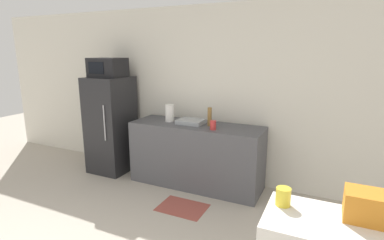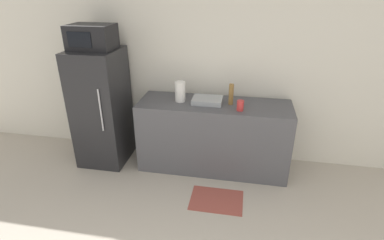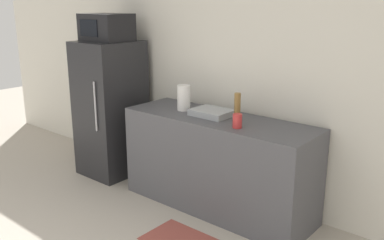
% 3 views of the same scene
% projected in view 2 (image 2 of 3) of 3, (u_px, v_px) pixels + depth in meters
% --- Properties ---
extents(wall_back, '(8.00, 0.06, 2.60)m').
position_uv_depth(wall_back, '(201.00, 65.00, 3.95)').
color(wall_back, silver).
rests_on(wall_back, ground_plane).
extents(refrigerator, '(0.61, 0.68, 1.55)m').
position_uv_depth(refrigerator, '(102.00, 108.00, 3.99)').
color(refrigerator, '#232326').
rests_on(refrigerator, ground_plane).
extents(microwave, '(0.53, 0.40, 0.30)m').
position_uv_depth(microwave, '(92.00, 37.00, 3.60)').
color(microwave, black).
rests_on(microwave, refrigerator).
extents(counter, '(1.92, 0.63, 0.92)m').
position_uv_depth(counter, '(213.00, 136.00, 3.93)').
color(counter, '#4C4C51').
rests_on(counter, ground_plane).
extents(sink_basin, '(0.37, 0.30, 0.06)m').
position_uv_depth(sink_basin, '(207.00, 100.00, 3.75)').
color(sink_basin, '#9EA3A8').
rests_on(sink_basin, counter).
extents(bottle_tall, '(0.06, 0.06, 0.26)m').
position_uv_depth(bottle_tall, '(231.00, 94.00, 3.66)').
color(bottle_tall, olive).
rests_on(bottle_tall, counter).
extents(bottle_short, '(0.08, 0.08, 0.12)m').
position_uv_depth(bottle_short, '(240.00, 106.00, 3.51)').
color(bottle_short, red).
rests_on(bottle_short, counter).
extents(paper_towel_roll, '(0.13, 0.13, 0.25)m').
position_uv_depth(paper_towel_roll, '(180.00, 92.00, 3.76)').
color(paper_towel_roll, white).
rests_on(paper_towel_roll, counter).
extents(kitchen_rug, '(0.60, 0.44, 0.01)m').
position_uv_depth(kitchen_rug, '(216.00, 200.00, 3.47)').
color(kitchen_rug, '#99473D').
rests_on(kitchen_rug, ground_plane).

